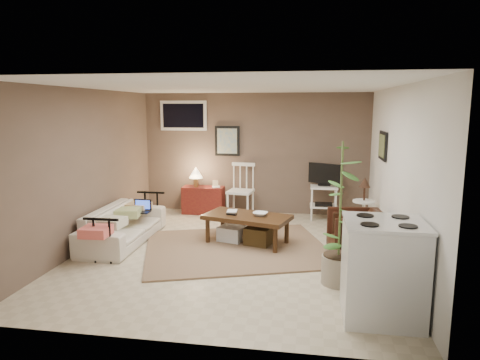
% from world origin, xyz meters
% --- Properties ---
extents(floor, '(5.00, 5.00, 0.00)m').
position_xyz_m(floor, '(0.00, 0.00, 0.00)').
color(floor, '#C1B293').
rests_on(floor, ground).
extents(art_back, '(0.50, 0.03, 0.60)m').
position_xyz_m(art_back, '(-0.55, 2.48, 1.45)').
color(art_back, black).
extents(art_right, '(0.03, 0.60, 0.45)m').
position_xyz_m(art_right, '(2.23, 1.05, 1.52)').
color(art_right, black).
extents(window, '(0.96, 0.03, 0.60)m').
position_xyz_m(window, '(-1.45, 2.48, 1.95)').
color(window, white).
extents(rug, '(3.23, 2.89, 0.03)m').
position_xyz_m(rug, '(0.03, 0.16, 0.01)').
color(rug, '#80664B').
rests_on(rug, floor).
extents(coffee_table, '(1.44, 1.01, 0.49)m').
position_xyz_m(coffee_table, '(0.14, 0.42, 0.28)').
color(coffee_table, '#3D2810').
rests_on(coffee_table, floor).
extents(sofa, '(0.56, 1.91, 0.75)m').
position_xyz_m(sofa, '(-1.80, 0.21, 0.37)').
color(sofa, beige).
rests_on(sofa, floor).
extents(sofa_pillows, '(0.37, 1.81, 0.13)m').
position_xyz_m(sofa_pillows, '(-1.75, -0.01, 0.46)').
color(sofa_pillows, beige).
rests_on(sofa_pillows, sofa).
extents(sofa_end_rails, '(0.51, 1.90, 0.64)m').
position_xyz_m(sofa_end_rails, '(-1.69, 0.21, 0.32)').
color(sofa_end_rails, black).
rests_on(sofa_end_rails, floor).
extents(laptop, '(0.29, 0.21, 0.20)m').
position_xyz_m(laptop, '(-1.62, 0.54, 0.48)').
color(laptop, black).
rests_on(laptop, sofa).
extents(red_console, '(0.82, 0.36, 0.95)m').
position_xyz_m(red_console, '(-1.01, 2.23, 0.33)').
color(red_console, maroon).
rests_on(red_console, floor).
extents(spindle_chair, '(0.52, 0.52, 1.04)m').
position_xyz_m(spindle_chair, '(-0.23, 2.16, 0.49)').
color(spindle_chair, white).
rests_on(spindle_chair, floor).
extents(tv_stand, '(0.59, 0.41, 1.08)m').
position_xyz_m(tv_stand, '(1.38, 2.15, 0.57)').
color(tv_stand, white).
rests_on(tv_stand, floor).
extents(side_table, '(0.37, 0.37, 0.98)m').
position_xyz_m(side_table, '(2.00, 1.21, 0.61)').
color(side_table, white).
rests_on(side_table, floor).
extents(armchair, '(0.76, 0.80, 0.76)m').
position_xyz_m(armchair, '(1.76, 0.04, 0.38)').
color(armchair, black).
rests_on(armchair, floor).
extents(potted_plant, '(0.44, 0.44, 1.76)m').
position_xyz_m(potted_plant, '(1.46, -0.91, 0.94)').
color(potted_plant, gray).
rests_on(potted_plant, floor).
extents(stove, '(0.78, 0.73, 1.03)m').
position_xyz_m(stove, '(1.84, -1.70, 0.51)').
color(stove, silver).
rests_on(stove, floor).
extents(bowl, '(0.23, 0.10, 0.22)m').
position_xyz_m(bowl, '(0.36, 0.42, 0.58)').
color(bowl, '#3D2810').
rests_on(bowl, coffee_table).
extents(book_table, '(0.16, 0.03, 0.22)m').
position_xyz_m(book_table, '(-0.20, 0.59, 0.58)').
color(book_table, '#3D2810').
rests_on(book_table, coffee_table).
extents(book_console, '(0.15, 0.06, 0.20)m').
position_xyz_m(book_console, '(-0.81, 2.19, 0.65)').
color(book_console, '#3D2810').
rests_on(book_console, red_console).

